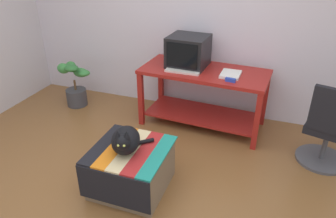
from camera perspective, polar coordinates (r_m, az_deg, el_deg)
ground_plane at (r=2.94m, az=-7.26°, el=-16.78°), size 14.00×14.00×0.00m
back_wall at (r=4.08m, az=4.96°, el=17.12°), size 8.00×0.10×2.60m
desk at (r=3.85m, az=6.36°, el=3.76°), size 1.51×0.76×0.72m
tv_monitor at (r=3.82m, az=3.63°, el=10.20°), size 0.47×0.46×0.36m
keyboard at (r=3.68m, az=2.70°, el=6.82°), size 0.40×0.15×0.02m
book at (r=3.64m, az=11.12°, el=6.10°), size 0.22×0.26×0.03m
ottoman_with_blanket at (r=2.98m, az=-6.61°, el=-10.47°), size 0.66×0.69×0.42m
cat at (r=2.77m, az=-7.60°, el=-5.56°), size 0.35×0.42×0.28m
potted_plant at (r=4.56m, az=-16.19°, el=4.10°), size 0.41×0.31×0.63m
office_chair at (r=3.53m, az=26.68°, el=-3.60°), size 0.52×0.52×0.89m
stapler at (r=3.47m, az=11.10°, el=5.10°), size 0.11×0.05×0.04m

